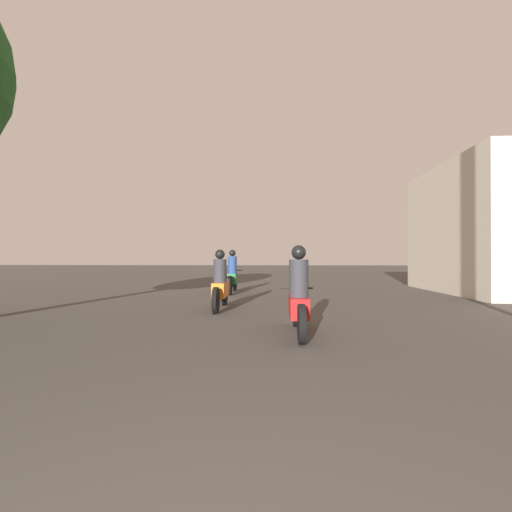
% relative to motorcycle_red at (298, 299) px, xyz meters
% --- Properties ---
extents(motorcycle_red, '(0.60, 1.93, 1.49)m').
position_rel_motorcycle_red_xyz_m(motorcycle_red, '(0.00, 0.00, 0.00)').
color(motorcycle_red, black).
rests_on(motorcycle_red, ground_plane).
extents(motorcycle_orange, '(0.60, 2.01, 1.49)m').
position_rel_motorcycle_red_xyz_m(motorcycle_orange, '(-1.75, 2.72, -0.00)').
color(motorcycle_orange, black).
rests_on(motorcycle_orange, ground_plane).
extents(motorcycle_green, '(0.60, 2.15, 1.58)m').
position_rel_motorcycle_red_xyz_m(motorcycle_green, '(-1.94, 6.72, 0.04)').
color(motorcycle_green, black).
rests_on(motorcycle_green, ground_plane).
extents(building_right_near, '(4.16, 6.03, 4.73)m').
position_rel_motorcycle_red_xyz_m(building_right_near, '(7.79, 7.23, 1.77)').
color(building_right_near, beige).
rests_on(building_right_near, ground_plane).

